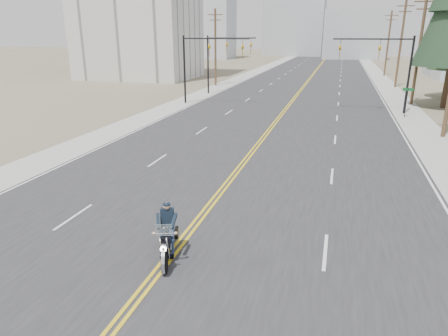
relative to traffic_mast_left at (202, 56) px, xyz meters
The scene contains 18 objects.
ground_plane 33.60m from the traffic_mast_left, 74.33° to the right, with size 400.00×400.00×0.00m, color #776D56.
road 39.36m from the traffic_mast_left, 76.71° to the left, with size 20.00×200.00×0.01m, color #303033.
sidewalk_left 38.40m from the traffic_mast_left, 93.80° to the left, with size 3.00×200.00×0.01m, color #A5A5A0.
sidewalk_right 43.45m from the traffic_mast_left, 61.68° to the left, with size 3.00×200.00×0.01m, color #A5A5A0.
traffic_mast_left is the anchor object (origin of this frame).
traffic_mast_right 17.95m from the traffic_mast_left, ahead, with size 7.10×0.26×7.00m.
traffic_mast_far 8.01m from the traffic_mast_left, 92.40° to the left, with size 6.10×0.26×7.00m.
street_sign 20.12m from the traffic_mast_left, ahead, with size 0.90×0.06×2.62m.
utility_pole_c 22.31m from the traffic_mast_left, 15.61° to the left, with size 2.20×0.30×11.00m.
utility_pole_d 30.06m from the traffic_mast_left, 44.36° to the left, with size 2.20×0.30×11.50m.
utility_pole_e 43.66m from the traffic_mast_left, 60.53° to the left, with size 2.20×0.30×11.00m.
utility_pole_left 16.39m from the traffic_mast_left, 102.42° to the left, with size 2.20×0.30×10.50m.
haze_bldg_a 87.20m from the traffic_mast_left, 107.41° to the left, with size 14.00×12.00×22.00m, color #B7BCC6.
haze_bldg_b 94.56m from the traffic_mast_left, 79.66° to the left, with size 18.00×14.00×14.00m, color #ADB2B7.
haze_bldg_d 108.34m from the traffic_mast_left, 91.60° to the left, with size 20.00×15.00×26.00m, color #ADB2B7.
haze_bldg_e 122.80m from the traffic_mast_left, 73.94° to the left, with size 14.00×14.00×12.00m, color #B7BCC6.
haze_bldg_f 106.28m from the traffic_mast_left, 112.71° to the left, with size 12.00×12.00×16.00m, color #ADB2B7.
motorcyclist 31.37m from the traffic_mast_left, 73.33° to the right, with size 1.03×2.40×1.87m, color black, non-canonical shape.
Camera 1 is at (4.98, -8.53, 7.09)m, focal length 32.00 mm.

